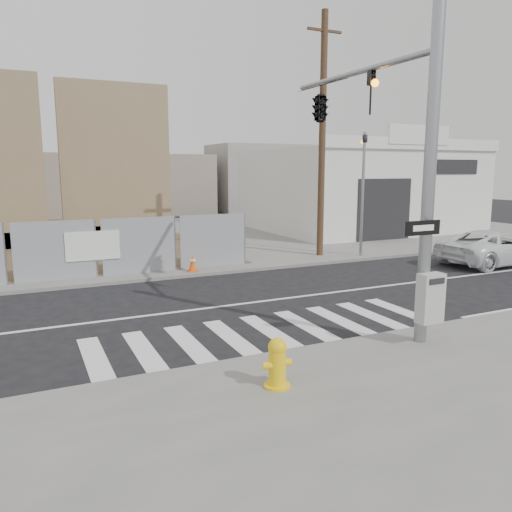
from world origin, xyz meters
name	(u,v)px	position (x,y,z in m)	size (l,w,h in m)	color
ground	(230,306)	(0.00, 0.00, 0.00)	(100.00, 100.00, 0.00)	black
sidewalk_far	(130,240)	(0.00, 14.00, 0.06)	(50.00, 20.00, 0.12)	slate
signal_pole	(351,130)	(2.49, -2.05, 4.78)	(0.96, 5.87, 7.00)	gray
far_signal_pole	(363,177)	(8.00, 4.60, 3.48)	(0.16, 0.20, 5.60)	gray
concrete_wall_right	(117,177)	(-0.50, 14.08, 3.38)	(5.50, 1.30, 8.00)	#7E6A4B
auto_shop	(358,190)	(14.00, 12.97, 2.54)	(12.00, 10.20, 5.95)	silver
utility_pole_right	(322,135)	(6.50, 5.50, 5.20)	(1.60, 0.28, 10.00)	#4D3624
fire_hydrant	(277,363)	(-1.39, -5.52, 0.55)	(0.57, 0.57, 0.87)	yellow
suv	(496,247)	(12.10, 1.16, 0.69)	(2.31, 5.00, 1.39)	white
traffic_cone_d	(192,263)	(0.37, 4.44, 0.44)	(0.36, 0.36, 0.65)	#F24E0C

